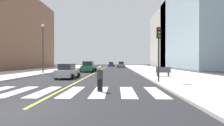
% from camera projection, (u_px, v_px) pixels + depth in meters
% --- Properties ---
extents(ground_plane, '(220.00, 220.00, 0.00)m').
position_uv_depth(ground_plane, '(24.00, 110.00, 6.68)').
color(ground_plane, black).
extents(sidewalk_kerb_east, '(10.00, 120.00, 0.15)m').
position_uv_depth(sidewalk_kerb_east, '(169.00, 73.00, 26.33)').
color(sidewalk_kerb_east, '#B2ADA3').
rests_on(sidewalk_kerb_east, ground).
extents(sidewalk_kerb_west, '(10.00, 120.00, 0.15)m').
position_uv_depth(sidewalk_kerb_west, '(20.00, 73.00, 27.02)').
color(sidewalk_kerb_west, '#B2ADA3').
rests_on(sidewalk_kerb_west, ground).
extents(crosswalk_paint, '(13.50, 4.00, 0.01)m').
position_uv_depth(crosswalk_paint, '(59.00, 92.00, 10.68)').
color(crosswalk_paint, silver).
rests_on(crosswalk_paint, ground).
extents(lane_divider_paint, '(0.16, 80.00, 0.01)m').
position_uv_depth(lane_divider_paint, '(103.00, 68.00, 46.67)').
color(lane_divider_paint, yellow).
rests_on(lane_divider_paint, ground).
extents(parking_garage_concrete, '(18.00, 24.00, 22.12)m').
position_uv_depth(parking_garage_concrete, '(179.00, 39.00, 65.03)').
color(parking_garage_concrete, '#B2ADA3').
rests_on(parking_garage_concrete, ground).
extents(low_rise_brick_west, '(16.00, 32.00, 20.68)m').
position_uv_depth(low_rise_brick_west, '(4.00, 32.00, 45.71)').
color(low_rise_brick_west, brown).
rests_on(low_rise_brick_west, ground).
extents(car_silver_nearest, '(2.50, 3.89, 1.71)m').
position_uv_depth(car_silver_nearest, '(67.00, 72.00, 19.16)').
color(car_silver_nearest, '#B7B7BC').
rests_on(car_silver_nearest, ground).
extents(car_green_second, '(2.84, 4.52, 2.01)m').
position_uv_depth(car_green_second, '(88.00, 67.00, 30.98)').
color(car_green_second, '#236B42').
rests_on(car_green_second, ground).
extents(car_blue_third, '(2.64, 4.13, 1.81)m').
position_uv_depth(car_blue_third, '(111.00, 64.00, 64.85)').
color(car_blue_third, '#2D479E').
rests_on(car_blue_third, ground).
extents(car_gray_fourth, '(2.78, 4.40, 1.95)m').
position_uv_depth(car_gray_fourth, '(121.00, 65.00, 55.01)').
color(car_gray_fourth, slate).
rests_on(car_gray_fourth, ground).
extents(traffic_light_near_corner, '(0.36, 0.41, 4.92)m').
position_uv_depth(traffic_light_near_corner, '(159.00, 44.00, 14.81)').
color(traffic_light_near_corner, black).
rests_on(traffic_light_near_corner, sidewalk_kerb_east).
extents(park_bench, '(1.84, 0.69, 1.12)m').
position_uv_depth(park_bench, '(163.00, 72.00, 20.45)').
color(park_bench, '#47474C').
rests_on(park_bench, sidewalk_kerb_east).
extents(pedestrian_crossing, '(0.41, 0.41, 1.65)m').
position_uv_depth(pedestrian_crossing, '(100.00, 78.00, 10.68)').
color(pedestrian_crossing, black).
rests_on(pedestrian_crossing, ground).
extents(street_lamp, '(0.44, 0.44, 7.86)m').
position_uv_depth(street_lamp, '(43.00, 44.00, 26.45)').
color(street_lamp, '#38383D').
rests_on(street_lamp, sidewalk_kerb_west).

